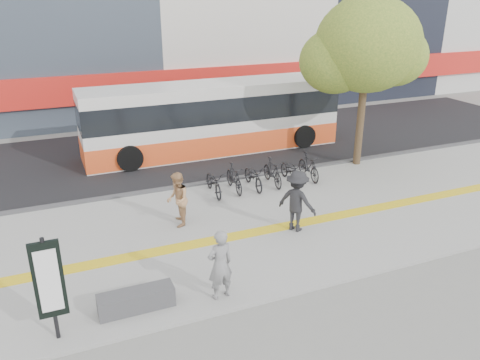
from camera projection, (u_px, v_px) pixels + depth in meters
name	position (u px, v px, depth m)	size (l,w,h in m)	color
ground	(230.00, 260.00, 12.19)	(120.00, 120.00, 0.00)	slate
sidewalk	(210.00, 233.00, 13.46)	(40.00, 7.00, 0.08)	gray
tactile_strip	(216.00, 240.00, 13.01)	(40.00, 0.45, 0.01)	gold
street	(150.00, 155.00, 19.89)	(40.00, 8.00, 0.06)	black
curb	(176.00, 188.00, 16.45)	(40.00, 0.25, 0.14)	#3B3B3D
bench	(136.00, 300.00, 10.11)	(1.60, 0.45, 0.45)	#3B3B3D
signboard	(49.00, 282.00, 8.88)	(0.55, 0.10, 2.20)	black
street_tree	(365.00, 47.00, 17.23)	(4.40, 3.80, 6.31)	#382919
bus	(213.00, 119.00, 19.90)	(10.69, 2.53, 2.85)	silver
bicycle_row	(262.00, 174.00, 16.42)	(4.17, 1.62, 0.93)	black
seated_woman	(220.00, 265.00, 10.31)	(0.60, 0.39, 1.63)	black
pedestrian_tan	(177.00, 200.00, 13.57)	(0.77, 0.60, 1.59)	#A87B53
pedestrian_dark	(297.00, 201.00, 13.27)	(1.14, 0.65, 1.76)	black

